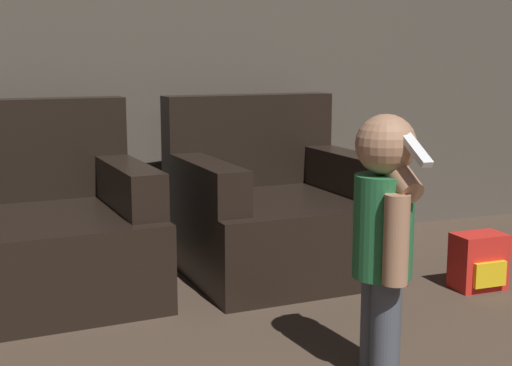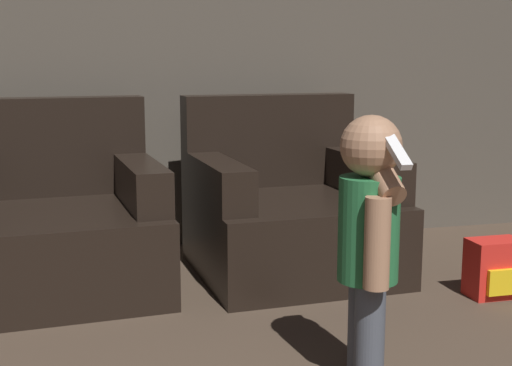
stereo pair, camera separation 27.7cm
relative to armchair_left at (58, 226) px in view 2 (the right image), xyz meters
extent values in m
cube|color=#51493F|center=(0.85, 0.65, 1.01)|extent=(8.40, 0.05, 2.60)
cube|color=black|center=(0.00, -0.06, -0.10)|extent=(0.98, 0.97, 0.38)
cube|color=black|center=(-0.02, 0.31, 0.33)|extent=(0.92, 0.23, 0.48)
cube|color=black|center=(0.38, -0.03, 0.19)|extent=(0.22, 0.76, 0.20)
cube|color=black|center=(1.11, -0.06, -0.10)|extent=(0.96, 0.96, 0.38)
cube|color=black|center=(1.09, 0.31, 0.33)|extent=(0.92, 0.21, 0.48)
cube|color=black|center=(0.74, -0.08, 0.19)|extent=(0.20, 0.75, 0.20)
cube|color=black|center=(1.49, -0.04, 0.19)|extent=(0.20, 0.75, 0.20)
cylinder|color=#474C56|center=(0.99, -1.23, -0.12)|extent=(0.10, 0.10, 0.35)
cylinder|color=#474C56|center=(0.97, -1.34, -0.12)|extent=(0.10, 0.10, 0.35)
cylinder|color=#236638|center=(0.98, -1.28, 0.23)|extent=(0.19, 0.19, 0.34)
sphere|color=#A37556|center=(0.98, -1.28, 0.49)|extent=(0.19, 0.19, 0.19)
cylinder|color=#A37556|center=(0.96, -1.40, 0.21)|extent=(0.08, 0.08, 0.28)
cylinder|color=#A37556|center=(1.00, -1.29, 0.43)|extent=(0.08, 0.28, 0.21)
cube|color=white|center=(1.00, -1.41, 0.50)|extent=(0.04, 0.16, 0.10)
cube|color=red|center=(1.88, -0.62, -0.16)|extent=(0.24, 0.15, 0.26)
cube|color=yellow|center=(1.88, -0.70, -0.20)|extent=(0.17, 0.02, 0.11)
camera|label=1|loc=(-0.18, -3.23, 0.76)|focal=50.00mm
camera|label=2|loc=(0.08, -3.31, 0.76)|focal=50.00mm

